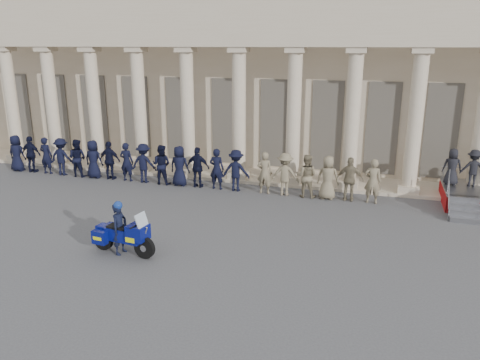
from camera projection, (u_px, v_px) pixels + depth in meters
name	position (u px, v px, depth m)	size (l,w,h in m)	color
ground	(205.00, 250.00, 15.13)	(90.00, 90.00, 0.00)	#474749
building	(294.00, 78.00, 27.42)	(40.00, 12.50, 9.00)	#C3B092
officer_rank	(171.00, 165.00, 21.91)	(18.75, 0.72, 1.89)	black
motorcycle	(123.00, 235.00, 14.68)	(2.30, 1.01, 1.47)	black
rider	(120.00, 228.00, 14.67)	(0.47, 0.65, 1.75)	black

